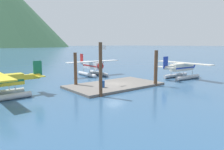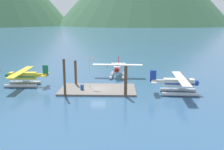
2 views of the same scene
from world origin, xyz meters
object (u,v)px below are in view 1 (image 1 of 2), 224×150
object	(u,v)px
seaplane_cream_stbd_aft	(182,69)
flagpole	(101,59)
seaplane_white_bow_right	(93,67)
fuel_drum	(102,84)

from	to	relation	value
seaplane_cream_stbd_aft	flagpole	bearing A→B (deg)	168.82
flagpole	seaplane_white_bow_right	xyz separation A→B (m)	(4.67, 9.29, -2.16)
fuel_drum	seaplane_cream_stbd_aft	distance (m)	15.94
flagpole	seaplane_cream_stbd_aft	xyz separation A→B (m)	(14.68, -2.90, -2.16)
fuel_drum	flagpole	bearing A→B (deg)	56.96
flagpole	fuel_drum	size ratio (longest dim) A/B	6.22
flagpole	fuel_drum	world-z (taller)	flagpole
fuel_drum	seaplane_cream_stbd_aft	size ratio (longest dim) A/B	0.08
flagpole	seaplane_white_bow_right	bearing A→B (deg)	63.31
fuel_drum	seaplane_white_bow_right	distance (m)	12.63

